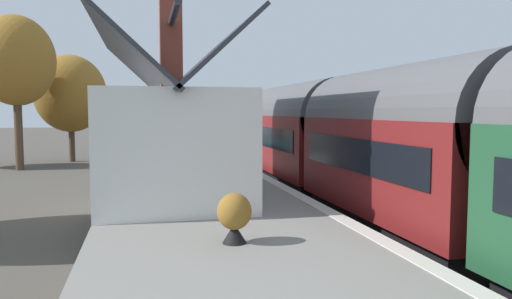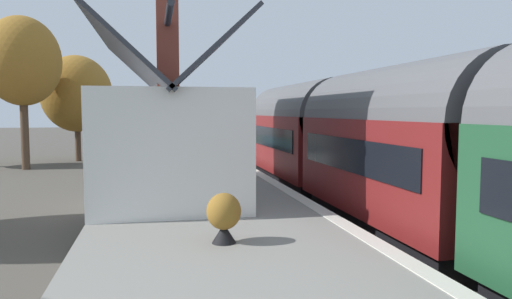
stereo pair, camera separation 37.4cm
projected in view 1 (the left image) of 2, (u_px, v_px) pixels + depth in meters
name	position (u px, v px, depth m)	size (l,w,h in m)	color
ground_plane	(271.00, 184.00, 20.92)	(160.00, 160.00, 0.00)	#4C473F
platform	(185.00, 178.00, 20.03)	(32.00, 5.49, 0.83)	gray
platform_edge_coping	(244.00, 166.00, 20.58)	(32.00, 0.36, 0.02)	beige
rail_near	(306.00, 182.00, 21.29)	(52.00, 0.08, 0.14)	gray
rail_far	(275.00, 183.00, 20.96)	(52.00, 0.08, 0.14)	gray
train	(401.00, 150.00, 12.05)	(24.21, 2.73, 4.32)	black
station_building	(169.00, 138.00, 13.99)	(8.39, 3.89, 5.86)	white
bench_mid_platform	(196.00, 148.00, 24.36)	(1.41, 0.47, 0.88)	teal
bench_by_lamp	(191.00, 145.00, 26.78)	(1.41, 0.46, 0.88)	teal
bench_near_building	(187.00, 143.00, 28.79)	(1.41, 0.48, 0.88)	teal
planter_under_sign	(234.00, 216.00, 8.57)	(0.62, 0.62, 0.91)	black
planter_bench_right	(202.00, 142.00, 29.61)	(0.67, 0.67, 0.96)	#9E5138
planter_edge_far	(162.00, 144.00, 28.84)	(0.52, 0.52, 0.77)	teal
planter_edge_near	(153.00, 160.00, 20.44)	(0.90, 0.32, 0.61)	black
station_sign_board	(220.00, 136.00, 22.31)	(0.96, 0.06, 1.57)	black
tree_far_right	(16.00, 61.00, 25.56)	(4.04, 4.06, 8.30)	#4C3828
tree_mid_background	(70.00, 94.00, 30.08)	(4.71, 4.39, 6.71)	#4C3828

